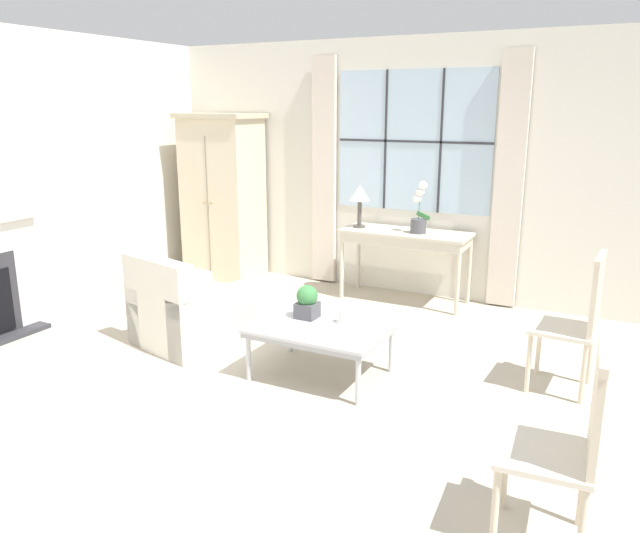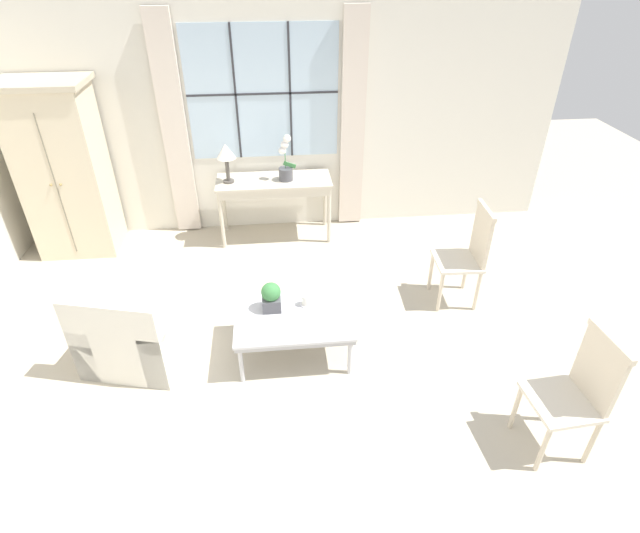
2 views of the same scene
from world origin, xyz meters
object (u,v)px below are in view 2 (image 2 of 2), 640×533
object	(u,v)px
console_table	(274,186)
side_chair_wooden	(469,251)
armchair_upholstered	(138,333)
armoire	(64,170)
accent_chair_wooden	(579,388)
pillar_candle	(306,301)
coffee_table	(293,319)
potted_plant_small	(271,296)
potted_orchid	(285,164)
table_lamp	(226,154)

from	to	relation	value
console_table	side_chair_wooden	world-z (taller)	side_chair_wooden
armchair_upholstered	console_table	bearing A→B (deg)	58.63
armoire	accent_chair_wooden	distance (m)	5.54
accent_chair_wooden	pillar_candle	xyz separation A→B (m)	(-1.80, 1.34, -0.11)
armchair_upholstered	coffee_table	world-z (taller)	armchair_upholstered
side_chair_wooden	pillar_candle	distance (m)	1.75
console_table	armchair_upholstered	world-z (taller)	armchair_upholstered
accent_chair_wooden	potted_plant_small	size ratio (longest dim) A/B	3.79
potted_plant_small	pillar_candle	xyz separation A→B (m)	(0.31, 0.02, -0.09)
potted_orchid	accent_chair_wooden	world-z (taller)	potted_orchid
pillar_candle	console_table	bearing A→B (deg)	96.35
armchair_upholstered	side_chair_wooden	xyz separation A→B (m)	(3.18, 0.55, 0.32)
armoire	console_table	xyz separation A→B (m)	(2.36, 0.03, -0.31)
table_lamp	coffee_table	distance (m)	2.37
potted_plant_small	table_lamp	bearing A→B (deg)	102.43
potted_orchid	side_chair_wooden	size ratio (longest dim) A/B	0.52
armoire	potted_plant_small	size ratio (longest dim) A/B	7.35
side_chair_wooden	pillar_candle	xyz separation A→B (m)	(-1.67, -0.49, -0.12)
armoire	potted_plant_small	distance (m)	3.09
coffee_table	potted_plant_small	bearing A→B (deg)	148.66
potted_orchid	side_chair_wooden	xyz separation A→B (m)	(1.75, -1.53, -0.38)
console_table	pillar_candle	world-z (taller)	console_table
side_chair_wooden	armchair_upholstered	bearing A→B (deg)	-170.22
console_table	table_lamp	bearing A→B (deg)	-177.47
console_table	armchair_upholstered	distance (m)	2.49
armchair_upholstered	accent_chair_wooden	bearing A→B (deg)	-21.22
side_chair_wooden	accent_chair_wooden	bearing A→B (deg)	-85.91
accent_chair_wooden	potted_plant_small	world-z (taller)	accent_chair_wooden
console_table	coffee_table	distance (m)	2.20
potted_orchid	accent_chair_wooden	distance (m)	3.87
armoire	potted_plant_small	xyz separation A→B (m)	(2.28, -2.04, -0.44)
side_chair_wooden	pillar_candle	bearing A→B (deg)	-163.57
console_table	table_lamp	distance (m)	0.69
armchair_upholstered	coffee_table	bearing A→B (deg)	-3.29
armoire	potted_orchid	xyz separation A→B (m)	(2.51, 0.01, -0.02)
armoire	pillar_candle	world-z (taller)	armoire
armchair_upholstered	pillar_candle	xyz separation A→B (m)	(1.51, 0.05, 0.20)
side_chair_wooden	accent_chair_wooden	distance (m)	1.84
console_table	side_chair_wooden	bearing A→B (deg)	-39.27
potted_orchid	coffee_table	bearing A→B (deg)	-91.31
side_chair_wooden	potted_plant_small	bearing A→B (deg)	-165.42
potted_plant_small	pillar_candle	bearing A→B (deg)	4.19
console_table	potted_orchid	xyz separation A→B (m)	(0.15, -0.03, 0.29)
pillar_candle	table_lamp	bearing A→B (deg)	110.68
potted_orchid	pillar_candle	bearing A→B (deg)	-87.74
table_lamp	pillar_candle	bearing A→B (deg)	-69.32
table_lamp	side_chair_wooden	size ratio (longest dim) A/B	0.44
accent_chair_wooden	coffee_table	size ratio (longest dim) A/B	1.00
side_chair_wooden	table_lamp	bearing A→B (deg)	147.87
accent_chair_wooden	potted_orchid	bearing A→B (deg)	119.26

